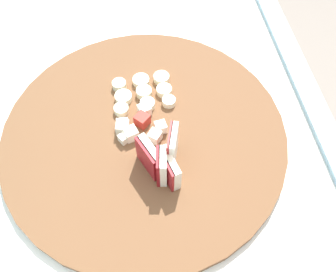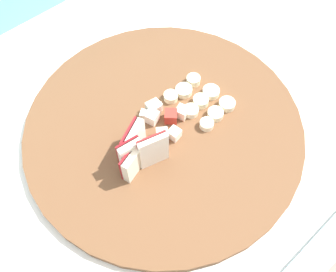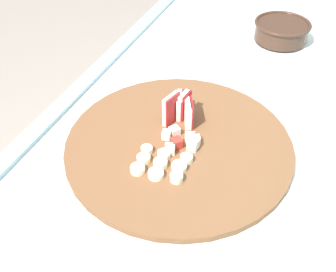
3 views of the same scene
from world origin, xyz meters
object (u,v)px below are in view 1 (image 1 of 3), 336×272
object	(u,v)px
apple_wedge_fan	(162,159)
apple_dice_pile	(137,126)
cutting_board	(144,134)
banana_slice_rows	(143,92)

from	to	relation	value
apple_wedge_fan	apple_dice_pile	world-z (taller)	apple_wedge_fan
cutting_board	apple_dice_pile	bearing A→B (deg)	60.78
cutting_board	apple_dice_pile	size ratio (longest dim) A/B	5.66
cutting_board	apple_wedge_fan	size ratio (longest dim) A/B	5.74
apple_dice_pile	apple_wedge_fan	bearing A→B (deg)	-157.61
cutting_board	banana_slice_rows	world-z (taller)	banana_slice_rows
apple_dice_pile	banana_slice_rows	bearing A→B (deg)	-13.90
cutting_board	apple_wedge_fan	bearing A→B (deg)	-163.40
cutting_board	apple_wedge_fan	world-z (taller)	apple_wedge_fan
apple_wedge_fan	banana_slice_rows	world-z (taller)	apple_wedge_fan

